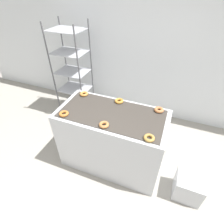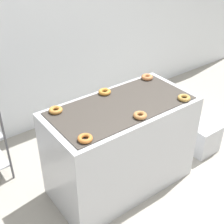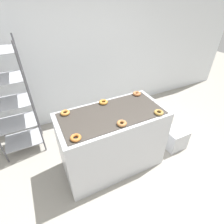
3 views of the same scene
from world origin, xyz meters
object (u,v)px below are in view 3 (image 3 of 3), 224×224
Objects in this scene: donut_near_right at (159,112)px; fryer_machine at (112,141)px; donut_far_right at (137,94)px; donut_near_left at (76,138)px; baking_rack_cart at (10,103)px; glaze_bin at (174,138)px; donut_far_left at (65,113)px; donut_far_center at (103,102)px; donut_near_center at (122,123)px.

fryer_machine is at bearing 153.26° from donut_near_right.
donut_near_left is at bearing -154.96° from donut_far_right.
glaze_bin is (2.33, -1.12, -0.74)m from baking_rack_cart.
donut_far_right is at bearing -22.29° from baking_rack_cart.
donut_near_right is at bearing -25.89° from donut_far_left.
donut_far_center is at bearing 159.96° from glaze_bin.
donut_far_center is 0.55m from donut_far_right.
donut_far_left is 1.09m from donut_far_right.
donut_far_left is (0.65, -0.73, 0.08)m from baking_rack_cart.
glaze_bin is at bearing -20.04° from donut_far_center.
glaze_bin is at bearing 3.66° from donut_near_left.
donut_far_right reaches higher than donut_near_left.
donut_near_left is at bearing -155.75° from fryer_machine.
donut_far_center is (-0.53, 0.54, 0.00)m from donut_near_right.
baking_rack_cart is at bearing 149.30° from donut_far_center.
donut_far_left is (0.01, 0.50, 0.00)m from donut_near_left.
donut_near_center is at bearing 178.52° from donut_near_right.
donut_near_center is (1.19, -1.24, 0.08)m from baking_rack_cart.
glaze_bin is (1.13, -0.14, -0.31)m from fryer_machine.
donut_near_right reaches higher than glaze_bin.
donut_near_right is (1.09, -0.02, -0.00)m from donut_near_left.
fryer_machine is 0.58m from donut_far_center.
fryer_machine is 1.18m from glaze_bin.
baking_rack_cart reaches higher than donut_near_right.
baking_rack_cart is at bearing 144.14° from donut_near_right.
baking_rack_cart is 15.17× the size of donut_near_center.
donut_far_left is at bearing -48.12° from baking_rack_cart.
fryer_machine is 11.91× the size of donut_near_right.
donut_far_center is (0.56, 0.52, 0.00)m from donut_near_left.
fryer_machine is 0.79m from donut_near_left.
baking_rack_cart is 14.73× the size of donut_far_right.
donut_far_left is at bearing 88.63° from donut_near_left.
donut_far_left is at bearing 154.95° from fryer_machine.
donut_far_right reaches higher than donut_near_center.
donut_near_right is 0.98× the size of donut_far_right.
baking_rack_cart is at bearing 157.71° from donut_far_right.
glaze_bin is 3.00× the size of donut_near_left.
donut_near_left is 0.50m from donut_far_left.
donut_near_center reaches higher than donut_near_left.
donut_near_right is 0.99× the size of donut_far_left.
donut_far_center is at bearing 89.66° from donut_near_center.
donut_near_center and donut_far_center have the same top height.
donut_far_right is at bearing 25.04° from donut_near_left.
glaze_bin is 1.02m from donut_near_right.
baking_rack_cart is 1.72m from donut_near_center.
donut_far_right is at bearing -0.53° from donut_far_center.
donut_far_center is (-1.13, 0.41, 0.82)m from glaze_bin.
baking_rack_cart reaches higher than donut_near_left.
donut_near_left is at bearing -91.37° from donut_far_left.
donut_near_center is at bearing -174.28° from glaze_bin.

